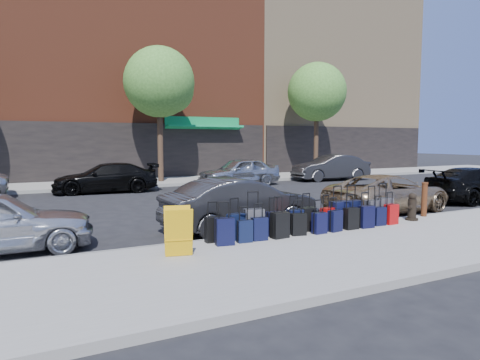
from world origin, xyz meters
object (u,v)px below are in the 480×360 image
car_far_1 (106,178)px  car_far_3 (331,168)px  bollard (424,199)px  car_near_1 (241,204)px  tree_center (162,84)px  fire_hydrant (412,208)px  suitcase_front_5 (308,219)px  tree_right (319,94)px  display_rack (178,232)px  car_near_2 (388,193)px  car_far_2 (239,172)px  car_near_3 (480,185)px

car_far_1 → car_far_3: (13.02, 0.04, 0.09)m
bollard → car_near_1: bearing=165.4°
tree_center → bollard: 15.37m
fire_hydrant → bollard: bearing=-2.1°
car_near_1 → car_far_3: bearing=-52.6°
bollard → tree_center: bearing=104.3°
tree_center → fire_hydrant: tree_center is taller
fire_hydrant → car_far_1: (-6.33, 11.80, 0.17)m
suitcase_front_5 → car_far_3: car_far_3 is taller
tree_center → fire_hydrant: bearing=-79.0°
bollard → fire_hydrant: bearing=-161.4°
tree_right → fire_hydrant: bearing=-118.1°
bollard → display_rack: bearing=-174.1°
fire_hydrant → car_near_1: (-4.55, 1.67, 0.19)m
display_rack → car_near_1: (2.50, 2.20, 0.08)m
display_rack → car_near_2: (8.17, 2.49, 0.02)m
car_far_2 → suitcase_front_5: bearing=-22.7°
tree_right → car_far_1: (-14.02, -2.64, -4.74)m
tree_right → car_far_2: 9.08m
fire_hydrant → car_near_2: car_near_2 is taller
suitcase_front_5 → car_near_2: size_ratio=0.21×
tree_center → car_far_1: (-3.52, -2.64, -4.74)m
tree_right → car_near_1: (-12.25, -12.77, -4.72)m
car_near_2 → car_far_2: size_ratio=1.04×
suitcase_front_5 → car_far_2: bearing=65.7°
fire_hydrant → car_near_3: size_ratio=0.17×
suitcase_front_5 → display_rack: 3.65m
tree_right → car_near_3: bearing=-97.5°
car_far_2 → car_far_3: (6.25, 0.25, 0.02)m
tree_right → car_far_3: (-1.00, -2.60, -4.65)m
suitcase_front_5 → car_near_3: (9.54, 1.92, 0.23)m
tree_center → car_far_2: (3.25, -2.85, -4.67)m
fire_hydrant → car_near_1: car_near_1 is taller
display_rack → car_far_1: bearing=100.9°
car_far_3 → display_rack: bearing=-42.6°
car_far_1 → car_far_2: size_ratio=1.07×
bollard → car_near_2: car_near_2 is taller
suitcase_front_5 → car_near_1: size_ratio=0.22×
car_near_2 → suitcase_front_5: bearing=106.9°
fire_hydrant → car_near_3: car_near_3 is taller
display_rack → car_far_2: bearing=72.5°
car_near_1 → car_far_1: 10.28m
suitcase_front_5 → car_near_1: bearing=120.1°
tree_center → car_far_3: bearing=-15.3°
display_rack → car_far_2: size_ratio=0.22×
car_near_3 → car_far_2: bearing=36.4°
fire_hydrant → display_rack: bearing=163.7°
tree_center → car_near_2: (3.93, -12.48, -4.78)m
tree_center → car_near_3: tree_center is taller
suitcase_front_5 → fire_hydrant: 3.47m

